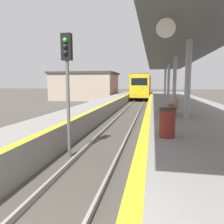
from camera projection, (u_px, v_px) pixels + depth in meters
train at (142, 86)px, 40.83m from camera, size 2.84×20.74×4.22m
signal_near at (67, 72)px, 7.57m from camera, size 0.36×0.31×4.35m
station_canopy at (175, 56)px, 15.72m from camera, size 4.11×31.05×3.75m
trash_bin at (167, 123)px, 6.54m from camera, size 0.50×0.50×0.88m
bench at (173, 105)px, 11.31m from camera, size 0.44×1.54×0.92m
station_building at (86, 86)px, 35.57m from camera, size 10.01×8.05×4.38m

